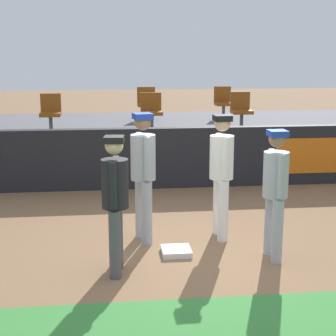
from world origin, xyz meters
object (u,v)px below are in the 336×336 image
object	(u,v)px
player_fielder_home	(222,168)
seat_front_left	(51,111)
first_base	(176,251)
player_runner_visitor	(275,186)
player_umpire	(115,195)
seat_back_right	(223,101)
player_coach_visitor	(143,168)
seat_back_center	(146,102)
seat_front_right	(241,108)
seat_front_center	(151,109)

from	to	relation	value
player_fielder_home	seat_front_left	world-z (taller)	player_fielder_home
first_base	player_runner_visitor	size ratio (longest dim) A/B	0.23
player_umpire	seat_back_right	world-z (taller)	seat_back_right
first_base	seat_back_right	size ratio (longest dim) A/B	0.48
first_base	player_fielder_home	distance (m)	1.42
player_fielder_home	seat_front_left	size ratio (longest dim) A/B	2.20
player_coach_visitor	player_umpire	xyz separation A→B (m)	(-0.43, -1.15, -0.08)
player_fielder_home	seat_back_center	bearing A→B (deg)	-175.35
seat_front_right	seat_front_center	xyz separation A→B (m)	(-2.06, 0.00, 0.00)
player_coach_visitor	seat_back_center	world-z (taller)	player_coach_visitor
player_runner_visitor	seat_back_right	xyz separation A→B (m)	(0.85, 7.25, 0.41)
seat_front_center	seat_back_right	xyz separation A→B (m)	(2.03, 1.80, -0.00)
player_coach_visitor	first_base	bearing A→B (deg)	22.80
first_base	player_fielder_home	bearing A→B (deg)	39.93
seat_back_center	player_fielder_home	bearing A→B (deg)	-84.33
seat_back_center	seat_front_center	size ratio (longest dim) A/B	1.00
player_fielder_home	seat_back_center	distance (m)	6.36
player_coach_visitor	seat_front_center	xyz separation A→B (m)	(0.50, 4.56, 0.34)
player_fielder_home	player_umpire	distance (m)	1.97
player_fielder_home	player_umpire	world-z (taller)	player_fielder_home
seat_back_center	seat_front_center	world-z (taller)	same
seat_back_center	seat_front_right	world-z (taller)	same
first_base	player_umpire	size ratio (longest dim) A/B	0.23
player_fielder_home	seat_back_right	size ratio (longest dim) A/B	2.20
player_umpire	seat_front_left	size ratio (longest dim) A/B	2.09
seat_front_left	seat_back_right	bearing A→B (deg)	22.95
seat_front_left	seat_back_right	xyz separation A→B (m)	(4.25, 1.80, -0.00)
player_umpire	seat_back_right	size ratio (longest dim) A/B	2.09
player_umpire	seat_front_right	distance (m)	6.45
player_fielder_home	first_base	bearing A→B (deg)	-51.09
player_fielder_home	player_umpire	bearing A→B (deg)	-54.27
first_base	player_umpire	distance (m)	1.40
player_fielder_home	player_runner_visitor	size ratio (longest dim) A/B	1.05
player_umpire	seat_front_center	xyz separation A→B (m)	(0.93, 5.70, 0.42)
first_base	player_fielder_home	size ratio (longest dim) A/B	0.22
player_fielder_home	seat_front_center	bearing A→B (deg)	-172.82
player_runner_visitor	seat_back_right	size ratio (longest dim) A/B	2.09
player_umpire	seat_front_right	size ratio (longest dim) A/B	2.09
first_base	seat_front_left	world-z (taller)	seat_front_left
first_base	seat_front_right	xyz separation A→B (m)	(2.15, 5.15, 1.39)
player_runner_visitor	player_coach_visitor	size ratio (longest dim) A/B	0.93
player_umpire	first_base	bearing A→B (deg)	130.15
player_coach_visitor	seat_back_right	xyz separation A→B (m)	(2.53, 6.35, 0.33)
player_fielder_home	player_coach_visitor	distance (m)	1.16
player_runner_visitor	player_umpire	distance (m)	2.12
seat_back_center	seat_front_right	distance (m)	2.71
player_fielder_home	seat_front_center	size ratio (longest dim) A/B	2.20
player_coach_visitor	player_fielder_home	bearing A→B (deg)	80.11
player_runner_visitor	seat_back_center	xyz separation A→B (m)	(-1.15, 7.25, 0.42)
player_fielder_home	seat_front_center	xyz separation A→B (m)	(-0.65, 4.52, 0.37)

